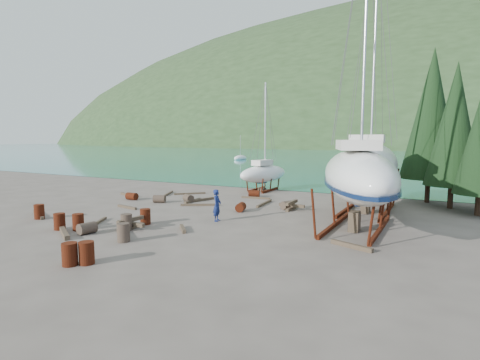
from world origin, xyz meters
The scene contains 46 objects.
ground centered at (0.00, 0.00, 0.00)m, with size 600.00×600.00×0.00m, color #574D44.
bay_water centered at (0.00, 315.00, 0.01)m, with size 700.00×700.00×0.00m, color teal.
far_hill centered at (0.00, 320.00, 0.00)m, with size 800.00×360.00×110.00m, color #24381C.
far_house_left centered at (-60.00, 190.00, 2.92)m, with size 6.60×5.60×5.60m.
far_house_center centered at (-20.00, 190.00, 2.92)m, with size 6.60×5.60×5.60m.
cypress_near_right centered at (12.50, 12.00, 5.79)m, with size 3.60×3.60×10.00m.
cypress_back_left centered at (11.00, 14.00, 6.66)m, with size 4.14×4.14×11.50m.
moored_boat_left centered at (-30.00, 60.00, 0.39)m, with size 2.00×5.00×6.05m.
moored_boat_mid centered at (10.00, 80.00, 0.39)m, with size 2.00×5.00×6.05m.
moored_boat_far centered at (-8.00, 110.00, 0.39)m, with size 2.00×5.00×6.05m.
large_sailboat_near centered at (8.01, 2.74, 2.94)m, with size 6.86×12.08×18.28m.
large_sailboat_far centered at (7.64, 8.04, 3.16)m, with size 4.75×12.53×19.35m.
small_sailboat_shore centered at (-2.68, 13.94, 1.65)m, with size 3.36×6.50×9.95m.
worker centered at (0.40, 0.85, 0.94)m, with size 0.68×0.45×1.87m, color #121E51.
drum_0 centered at (-9.36, -3.75, 0.44)m, with size 0.58×0.58×0.88m, color #5A1D0F.
drum_1 centered at (-3.82, -4.84, 0.29)m, with size 0.58×0.58×0.88m, color #2D2823.
drum_2 centered at (-9.62, 4.17, 0.29)m, with size 0.58×0.58×0.88m, color #5A1D0F.
drum_3 centered at (-0.40, -8.44, 0.44)m, with size 0.58×0.58×0.88m, color #5A1D0F.
drum_4 centered at (-1.72, 10.06, 0.29)m, with size 0.58×0.58×0.88m, color #5A1D0F.
drum_5 centered at (-1.08, -5.04, 0.44)m, with size 0.58×0.58×0.88m, color #2D2823.
drum_6 centered at (0.22, 4.11, 0.29)m, with size 0.58×0.58×0.88m, color #5A1D0F.
drum_7 centered at (0.02, -8.02, 0.44)m, with size 0.58×0.58×0.88m, color #5A1D0F.
drum_9 centered at (-5.10, 5.51, 0.29)m, with size 0.58×0.58×0.88m, color #2D2823.
drum_10 centered at (-4.87, -4.53, 0.44)m, with size 0.58×0.58×0.88m, color #5A1D0F.
drum_11 centered at (2.69, 6.32, 0.29)m, with size 0.58×0.58×0.88m, color #2D2823.
drum_13 centered at (-5.85, -4.92, 0.44)m, with size 0.58×0.58×0.88m, color #5A1D0F.
drum_14 centered at (-2.73, -1.78, 0.44)m, with size 0.58×0.58×0.88m, color #5A1D0F.
drum_15 centered at (-6.84, 4.22, 0.29)m, with size 0.58×0.58×0.88m, color #2D2823.
drum_16 centered at (-2.58, -3.37, 0.44)m, with size 0.58×0.58×0.88m, color #2D2823.
timber_0 centered at (-7.38, 8.84, 0.07)m, with size 0.14×2.76×0.14m, color brown.
timber_1 centered at (8.52, -0.98, 0.10)m, with size 0.19×2.05×0.19m, color brown.
timber_2 centered at (-11.42, 5.58, 0.09)m, with size 0.19×2.52×0.19m, color brown.
timber_3 centered at (-5.07, -3.21, 0.07)m, with size 0.15×3.04×0.15m, color brown.
timber_4 centered at (-4.83, 5.71, 0.09)m, with size 0.17×2.14×0.17m, color brown.
timber_5 centered at (-2.04, -4.09, 0.08)m, with size 0.16×2.60×0.16m, color brown.
timber_7 centered at (0.00, -1.93, 0.09)m, with size 0.17×1.51×0.17m, color brown.
timber_8 centered at (-4.43, 6.55, 0.09)m, with size 0.19×2.03×0.19m, color brown.
timber_9 centered at (-1.25, 9.41, 0.08)m, with size 0.15×2.42×0.15m, color brown.
timber_10 centered at (0.49, 7.28, 0.08)m, with size 0.16×3.07×0.16m, color brown.
timber_11 centered at (-3.35, 4.54, 0.08)m, with size 0.15×2.78×0.15m, color brown.
timber_12 centered at (-7.29, 1.33, 0.08)m, with size 0.17×2.04×0.17m, color brown.
timber_14 centered at (-10.14, -3.31, 0.09)m, with size 0.18×2.69×0.18m, color brown.
timber_15 centered at (-9.02, 7.99, 0.07)m, with size 0.15×2.56×0.15m, color brown.
timber_16 centered at (-4.86, -5.42, 0.11)m, with size 0.23×2.98×0.23m, color brown.
timber_pile_fore centered at (-2.59, -3.06, 0.30)m, with size 1.80×1.80×0.60m.
timber_pile_aft centered at (3.01, 6.28, 0.30)m, with size 1.80×1.80×0.60m.
Camera 1 is at (11.86, -17.50, 4.78)m, focal length 28.00 mm.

